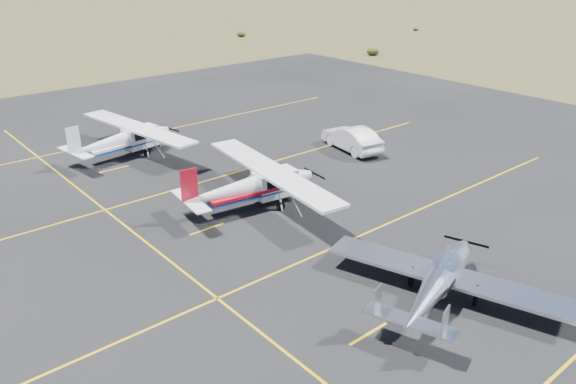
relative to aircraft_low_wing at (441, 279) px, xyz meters
name	(u,v)px	position (x,y,z in m)	size (l,w,h in m)	color
ground	(356,269)	(-0.71, 3.87, -1.05)	(1600.00, 1600.00, 0.00)	#383D1C
apron	(260,216)	(-0.71, 10.87, -1.05)	(72.00, 72.00, 0.02)	black
aircraft_low_wing	(441,279)	(0.00, 0.00, 0.00)	(7.38, 10.00, 2.19)	silver
aircraft_cessna	(253,185)	(-0.32, 11.97, 0.29)	(7.19, 11.90, 3.00)	white
aircraft_plain	(123,139)	(-2.10, 24.15, 0.23)	(6.91, 11.42, 2.88)	white
sedan	(352,138)	(10.71, 15.18, -0.19)	(1.78, 5.11, 1.68)	silver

